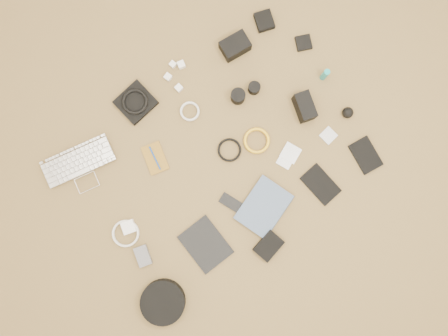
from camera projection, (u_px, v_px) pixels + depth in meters
room_shell at (211, 121)px, 0.87m from camera, size 4.04×4.04×2.58m
laptop at (82, 171)px, 2.10m from camera, size 0.39×0.31×0.03m
headphone_pouch at (136, 103)px, 2.12m from camera, size 0.18×0.17×0.03m
headphones at (135, 102)px, 2.09m from camera, size 0.16×0.16×0.02m
charger_a at (168, 77)px, 2.12m from camera, size 0.04×0.04×0.03m
charger_b at (173, 64)px, 2.13m from camera, size 0.03×0.03×0.03m
charger_c at (181, 65)px, 2.13m from camera, size 0.04×0.04×0.03m
charger_d at (179, 88)px, 2.12m from camera, size 0.04×0.04×0.03m
dslr_camera at (235, 46)px, 2.11m from camera, size 0.14×0.11×0.08m
lens_pouch at (264, 21)px, 2.14m from camera, size 0.11×0.12×0.03m
notebook_olive at (155, 158)px, 2.11m from camera, size 0.13×0.16×0.01m
pen_blue at (155, 158)px, 2.10m from camera, size 0.03×0.12×0.01m
cable_white_a at (190, 112)px, 2.12m from camera, size 0.11×0.11×0.01m
lens_a at (238, 96)px, 2.09m from camera, size 0.09×0.09×0.07m
lens_b at (254, 88)px, 2.11m from camera, size 0.08×0.08×0.05m
card_reader at (304, 43)px, 2.14m from camera, size 0.10×0.10×0.02m
power_brick at (129, 227)px, 2.08m from camera, size 0.08×0.08×0.03m
cable_white_b at (126, 233)px, 2.09m from camera, size 0.16×0.16×0.01m
cable_black at (229, 150)px, 2.11m from camera, size 0.15×0.15×0.01m
cable_yellow at (257, 141)px, 2.11m from camera, size 0.15×0.15×0.01m
flash at (304, 107)px, 2.08m from camera, size 0.11×0.15×0.10m
lens_cleaner at (325, 75)px, 2.09m from camera, size 0.04×0.04×0.10m
battery_charger at (143, 256)px, 2.07m from camera, size 0.09×0.11×0.03m
tablet at (206, 244)px, 2.09m from camera, size 0.18×0.23×0.01m
phone at (231, 202)px, 2.10m from camera, size 0.09×0.12×0.01m
filter_case_left at (285, 160)px, 2.11m from camera, size 0.09×0.09×0.01m
filter_case_mid at (290, 153)px, 2.11m from camera, size 0.11×0.11×0.01m
filter_case_right at (328, 136)px, 2.12m from camera, size 0.08×0.08×0.01m
air_blower at (348, 113)px, 2.10m from camera, size 0.07×0.07×0.05m
headphone_case at (163, 302)px, 2.05m from camera, size 0.24×0.24×0.06m
drive_case at (269, 246)px, 2.08m from camera, size 0.15×0.12×0.03m
paperback at (280, 218)px, 2.09m from camera, size 0.30×0.26×0.02m
notebook_black_a at (321, 184)px, 2.10m from camera, size 0.13×0.19×0.01m
notebook_black_b at (366, 155)px, 2.11m from camera, size 0.13×0.17×0.01m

